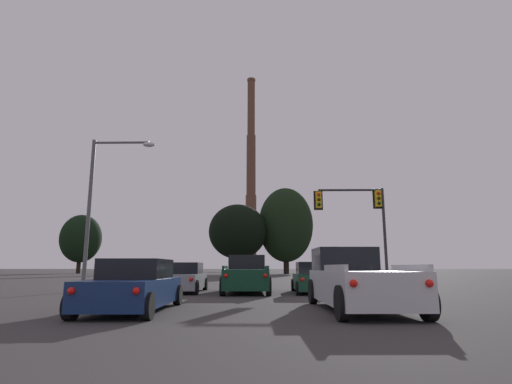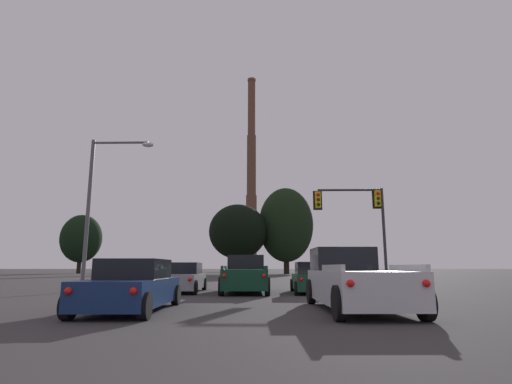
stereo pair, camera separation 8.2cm
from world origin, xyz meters
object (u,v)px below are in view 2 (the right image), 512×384
at_px(sedan_left_lane_front, 182,278).
at_px(street_lamp, 100,195).
at_px(hatchback_right_lane_front, 313,279).
at_px(pickup_truck_right_lane_second, 354,281).
at_px(pickup_truck_center_lane_front, 245,275).
at_px(sedan_left_lane_second, 132,286).
at_px(traffic_light_overhead_right, 360,211).
at_px(smokestack, 251,192).

bearing_deg(sedan_left_lane_front, street_lamp, 173.50).
height_order(hatchback_right_lane_front, pickup_truck_right_lane_second, pickup_truck_right_lane_second).
height_order(pickup_truck_center_lane_front, sedan_left_lane_second, pickup_truck_center_lane_front).
xyz_separation_m(hatchback_right_lane_front, traffic_light_overhead_right, (3.84, 5.99, 4.02)).
bearing_deg(sedan_left_lane_front, hatchback_right_lane_front, -8.03).
relative_size(hatchback_right_lane_front, pickup_truck_center_lane_front, 0.74).
distance_m(sedan_left_lane_second, street_lamp, 11.04).
bearing_deg(sedan_left_lane_front, sedan_left_lane_second, -89.59).
bearing_deg(pickup_truck_right_lane_second, pickup_truck_center_lane_front, 112.02).
height_order(hatchback_right_lane_front, smokestack, smokestack).
distance_m(sedan_left_lane_second, smokestack, 109.55).
bearing_deg(hatchback_right_lane_front, pickup_truck_center_lane_front, 168.86).
distance_m(pickup_truck_right_lane_second, traffic_light_overhead_right, 14.36).
bearing_deg(pickup_truck_center_lane_front, street_lamp, 175.28).
bearing_deg(pickup_truck_center_lane_front, sedan_left_lane_second, -109.68).
relative_size(pickup_truck_right_lane_second, smokestack, 0.09).
bearing_deg(street_lamp, pickup_truck_right_lane_second, -36.98).
xyz_separation_m(pickup_truck_right_lane_second, smokestack, (-6.60, 106.61, 22.81)).
xyz_separation_m(street_lamp, smokestack, (4.58, 98.19, 18.69)).
relative_size(pickup_truck_center_lane_front, sedan_left_lane_front, 1.17).
relative_size(sedan_left_lane_front, pickup_truck_right_lane_second, 0.86).
distance_m(traffic_light_overhead_right, smokestack, 95.68).
bearing_deg(traffic_light_overhead_right, sedan_left_lane_second, -125.20).
relative_size(hatchback_right_lane_front, sedan_left_lane_second, 0.87).
xyz_separation_m(pickup_truck_right_lane_second, traffic_light_overhead_right, (3.51, 13.37, 3.89)).
bearing_deg(sedan_left_lane_second, sedan_left_lane_front, 90.59).
distance_m(hatchback_right_lane_front, traffic_light_overhead_right, 8.17).
relative_size(sedan_left_lane_front, smokestack, 0.08).
xyz_separation_m(pickup_truck_center_lane_front, traffic_light_overhead_right, (7.04, 5.34, 3.89)).
xyz_separation_m(sedan_left_lane_second, traffic_light_overhead_right, (9.79, 13.88, 4.02)).
xyz_separation_m(pickup_truck_center_lane_front, pickup_truck_right_lane_second, (3.53, -8.04, 0.00)).
distance_m(traffic_light_overhead_right, street_lamp, 15.51).
relative_size(pickup_truck_center_lane_front, pickup_truck_right_lane_second, 1.00).
bearing_deg(smokestack, sedan_left_lane_second, -89.83).
distance_m(sedan_left_lane_front, street_lamp, 6.24).
distance_m(hatchback_right_lane_front, pickup_truck_right_lane_second, 7.39).
relative_size(traffic_light_overhead_right, street_lamp, 0.78).
xyz_separation_m(sedan_left_lane_front, smokestack, (0.03, 98.55, 22.95)).
relative_size(hatchback_right_lane_front, pickup_truck_right_lane_second, 0.74).
xyz_separation_m(sedan_left_lane_second, smokestack, (-0.32, 107.12, 22.95)).
bearing_deg(traffic_light_overhead_right, pickup_truck_center_lane_front, -142.84).
distance_m(sedan_left_lane_front, smokestack, 101.19).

